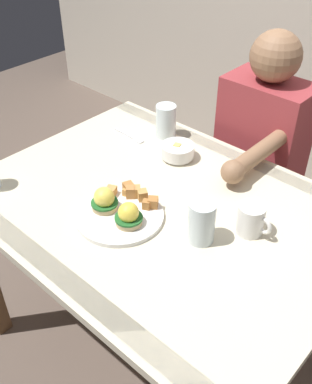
% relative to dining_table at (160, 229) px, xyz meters
% --- Properties ---
extents(ground_plane, '(6.00, 6.00, 0.00)m').
position_rel_dining_table_xyz_m(ground_plane, '(0.00, 0.00, -0.63)').
color(ground_plane, brown).
extents(dining_table, '(1.20, 0.90, 0.74)m').
position_rel_dining_table_xyz_m(dining_table, '(0.00, 0.00, 0.00)').
color(dining_table, beige).
rests_on(dining_table, ground_plane).
extents(eggs_benedict_plate, '(0.27, 0.27, 0.09)m').
position_rel_dining_table_xyz_m(eggs_benedict_plate, '(-0.05, -0.13, 0.13)').
color(eggs_benedict_plate, white).
rests_on(eggs_benedict_plate, dining_table).
extents(fruit_bowl, '(0.12, 0.12, 0.06)m').
position_rel_dining_table_xyz_m(fruit_bowl, '(-0.14, 0.24, 0.14)').
color(fruit_bowl, white).
rests_on(fruit_bowl, dining_table).
extents(coffee_mug, '(0.11, 0.08, 0.09)m').
position_rel_dining_table_xyz_m(coffee_mug, '(0.28, 0.08, 0.16)').
color(coffee_mug, white).
rests_on(coffee_mug, dining_table).
extents(fork, '(0.16, 0.03, 0.00)m').
position_rel_dining_table_xyz_m(fork, '(-0.37, 0.23, 0.11)').
color(fork, silver).
rests_on(fork, dining_table).
extents(water_glass_near, '(0.08, 0.08, 0.13)m').
position_rel_dining_table_xyz_m(water_glass_near, '(-0.27, 0.33, 0.16)').
color(water_glass_near, silver).
rests_on(water_glass_near, dining_table).
extents(water_glass_far, '(0.08, 0.08, 0.13)m').
position_rel_dining_table_xyz_m(water_glass_far, '(0.19, -0.04, 0.16)').
color(water_glass_far, silver).
rests_on(water_glass_far, dining_table).
extents(diner_person, '(0.34, 0.54, 1.14)m').
position_rel_dining_table_xyz_m(diner_person, '(-0.01, 0.60, 0.02)').
color(diner_person, '#33333D').
rests_on(diner_person, ground_plane).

